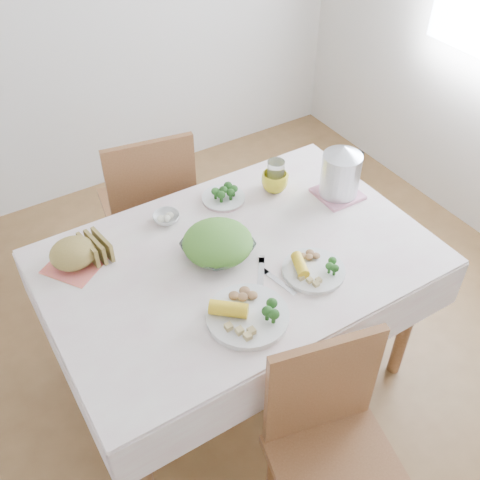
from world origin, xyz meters
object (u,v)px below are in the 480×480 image
chair_near (340,472)px  dinner_plate_right (313,271)px  chair_far (148,207)px  salad_bowl (218,249)px  yellow_mug (275,182)px  electric_kettle (341,173)px  dining_table (239,319)px  dinner_plate_left (247,316)px

chair_near → dinner_plate_right: chair_near is taller
chair_far → salad_bowl: 0.85m
chair_far → yellow_mug: bearing=136.2°
salad_bowl → electric_kettle: 0.66m
dining_table → chair_far: (-0.04, 0.83, 0.09)m
dining_table → electric_kettle: (0.58, 0.10, 0.51)m
chair_near → dinner_plate_left: size_ratio=3.12×
dining_table → yellow_mug: (0.36, 0.28, 0.43)m
yellow_mug → chair_far: bearing=126.5°
chair_near → dinner_plate_left: 0.60m
chair_near → salad_bowl: (0.03, 0.85, 0.33)m
salad_bowl → dining_table: bearing=-35.5°
dining_table → salad_bowl: 0.43m
chair_far → dinner_plate_left: bearing=94.7°
dining_table → dinner_plate_left: dinner_plate_left is taller
dining_table → yellow_mug: yellow_mug is taller
dining_table → electric_kettle: electric_kettle is taller
salad_bowl → dinner_plate_left: salad_bowl is taller
yellow_mug → electric_kettle: bearing=-39.2°
dinner_plate_right → yellow_mug: bearing=71.6°
chair_near → yellow_mug: chair_near is taller
dinner_plate_left → chair_near: bearing=-85.1°
dining_table → electric_kettle: 0.78m
chair_far → yellow_mug: chair_far is taller
chair_near → dinner_plate_right: size_ratio=3.83×
salad_bowl → dinner_plate_left: 0.35m
dinner_plate_right → electric_kettle: size_ratio=1.01×
dining_table → chair_near: (-0.10, -0.80, 0.09)m
dinner_plate_left → yellow_mug: size_ratio=2.50×
chair_near → dinner_plate_right: bearing=75.9°
dinner_plate_left → yellow_mug: 0.76m
yellow_mug → electric_kettle: electric_kettle is taller
dinner_plate_right → yellow_mug: 0.54m
dining_table → dinner_plate_right: size_ratio=5.80×
chair_far → electric_kettle: bearing=140.4°
chair_far → salad_bowl: chair_far is taller
chair_near → salad_bowl: size_ratio=3.57×
dining_table → electric_kettle: bearing=9.9°
dining_table → yellow_mug: 0.63m
chair_near → salad_bowl: bearing=100.8°
electric_kettle → chair_far: bearing=122.3°
dining_table → dinner_plate_right: 0.50m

